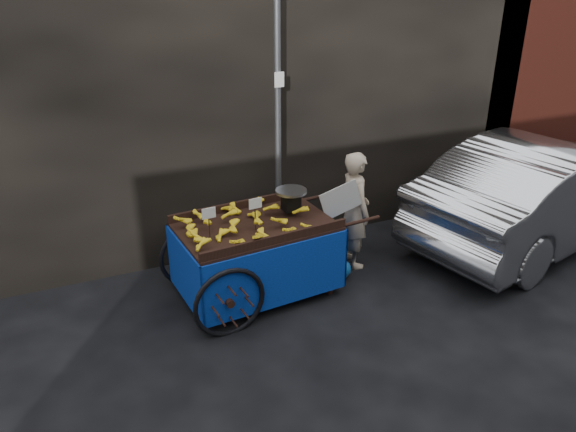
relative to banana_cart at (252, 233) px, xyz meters
name	(u,v)px	position (x,y,z in m)	size (l,w,h in m)	color
ground	(299,306)	(0.39, -0.48, -0.82)	(80.00, 80.00, 0.00)	black
building_wall	(247,55)	(0.78, 2.12, 1.68)	(13.50, 2.00, 5.00)	black
street_pole	(278,111)	(0.69, 0.82, 1.18)	(0.12, 0.10, 4.00)	slate
banana_cart	(252,233)	(0.00, 0.00, 0.00)	(2.54, 1.35, 1.34)	black
vendor	(355,210)	(1.49, 0.18, -0.04)	(0.83, 0.60, 1.56)	#C4AD91
plastic_bag	(340,270)	(1.14, -0.12, -0.69)	(0.29, 0.23, 0.26)	#175CB0
parked_car	(546,189)	(4.36, -0.25, -0.07)	(1.59, 4.55, 1.50)	#B6B8BD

